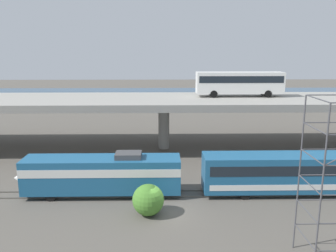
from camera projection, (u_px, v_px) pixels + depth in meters
ground_plane at (166, 213)px, 29.54m from camera, size 260.00×260.00×0.00m
rail_strip_near at (165, 197)px, 32.73m from camera, size 110.00×0.12×0.12m
rail_strip_far at (165, 191)px, 34.13m from camera, size 110.00×0.12×0.12m
train_locomotive at (95, 173)px, 32.84m from camera, size 15.64×3.04×4.18m
train_coach_lead at (315, 172)px, 33.25m from camera, size 21.28×3.04×3.86m
highway_overpass at (164, 102)px, 47.65m from camera, size 96.00×12.50×7.05m
transit_bus_on_overpass at (239, 82)px, 48.51m from camera, size 12.00×2.68×3.40m
pier_parking_lot at (163, 104)px, 83.07m from camera, size 69.52×11.23×1.36m
parked_car_0 at (126, 98)px, 82.72m from camera, size 4.52×1.97×1.50m
parked_car_1 at (64, 100)px, 79.98m from camera, size 4.06×1.93×1.50m
parked_car_2 at (155, 98)px, 82.43m from camera, size 4.39×1.94×1.50m
parked_car_3 at (97, 98)px, 83.14m from camera, size 4.14×1.93×1.50m
parked_car_4 at (224, 97)px, 84.26m from camera, size 4.10×1.82×1.50m
parked_car_5 at (73, 98)px, 83.51m from camera, size 4.35×1.87×1.50m
parked_car_6 at (269, 99)px, 81.74m from camera, size 4.16×1.97×1.50m
harbor_water at (162, 95)px, 105.66m from camera, size 140.00×36.00×0.01m
shrub_right at (148, 200)px, 29.06m from camera, size 2.66×2.66×2.66m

